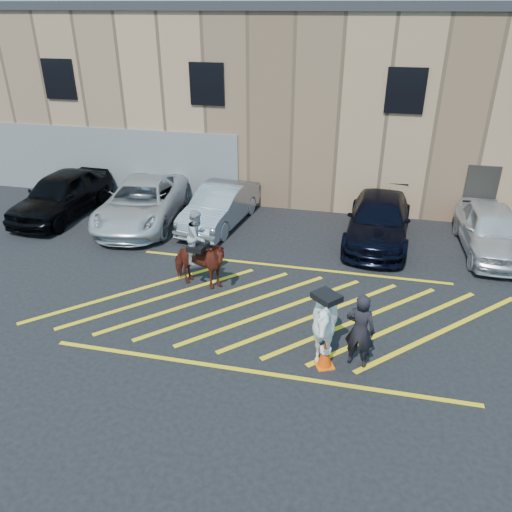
% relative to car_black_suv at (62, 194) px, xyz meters
% --- Properties ---
extents(ground, '(90.00, 90.00, 0.00)m').
position_rel_car_black_suv_xyz_m(ground, '(9.10, -4.50, -0.82)').
color(ground, black).
rests_on(ground, ground).
extents(car_black_suv, '(2.19, 4.92, 1.64)m').
position_rel_car_black_suv_xyz_m(car_black_suv, '(0.00, 0.00, 0.00)').
color(car_black_suv, black).
rests_on(car_black_suv, ground).
extents(car_white_pickup, '(3.16, 5.70, 1.51)m').
position_rel_car_black_suv_xyz_m(car_white_pickup, '(3.22, 0.06, -0.07)').
color(car_white_pickup, silver).
rests_on(car_white_pickup, ground).
extents(car_silver_sedan, '(2.10, 4.51, 1.43)m').
position_rel_car_black_suv_xyz_m(car_silver_sedan, '(6.07, 0.41, -0.11)').
color(car_silver_sedan, '#989CA6').
rests_on(car_silver_sedan, ground).
extents(car_blue_suv, '(2.32, 5.10, 1.45)m').
position_rel_car_black_suv_xyz_m(car_blue_suv, '(11.65, 0.35, -0.10)').
color(car_blue_suv, black).
rests_on(car_blue_suv, ground).
extents(car_white_suv, '(1.94, 4.46, 1.50)m').
position_rel_car_black_suv_xyz_m(car_white_suv, '(15.18, 0.18, -0.07)').
color(car_white_suv, silver).
rests_on(car_white_suv, ground).
extents(handler, '(0.74, 0.57, 1.79)m').
position_rel_car_black_suv_xyz_m(handler, '(11.28, -6.51, 0.07)').
color(handler, black).
rests_on(handler, ground).
extents(warehouse, '(32.42, 10.20, 7.30)m').
position_rel_car_black_suv_xyz_m(warehouse, '(9.09, 7.49, 2.83)').
color(warehouse, tan).
rests_on(warehouse, ground).
extents(hatching_zone, '(12.60, 5.12, 0.01)m').
position_rel_car_black_suv_xyz_m(hatching_zone, '(9.10, -4.80, -0.82)').
color(hatching_zone, yellow).
rests_on(hatching_zone, ground).
extents(mounted_bay, '(1.86, 1.06, 2.32)m').
position_rel_car_black_suv_xyz_m(mounted_bay, '(6.77, -4.03, 0.12)').
color(mounted_bay, '#5A1E15').
rests_on(mounted_bay, ground).
extents(saddled_white, '(2.19, 2.22, 1.82)m').
position_rel_car_black_suv_xyz_m(saddled_white, '(10.51, -6.48, 0.10)').
color(saddled_white, white).
rests_on(saddled_white, ground).
extents(traffic_cone, '(0.50, 0.50, 0.73)m').
position_rel_car_black_suv_xyz_m(traffic_cone, '(10.59, -6.75, -0.46)').
color(traffic_cone, orange).
rests_on(traffic_cone, ground).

